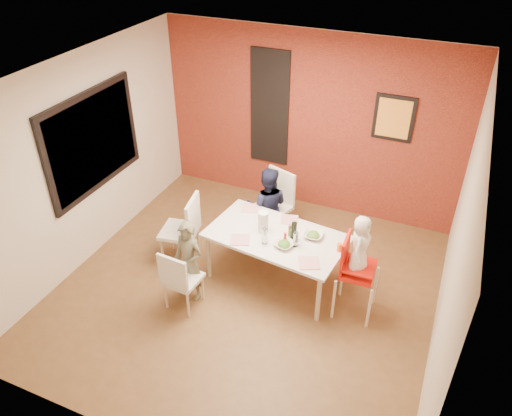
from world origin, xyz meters
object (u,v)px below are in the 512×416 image
at_px(chair_far, 276,200).
at_px(dining_table, 276,239).
at_px(child_near, 189,261).
at_px(high_chair, 354,269).
at_px(child_far, 267,207).
at_px(toddler, 360,245).
at_px(chair_near, 179,278).
at_px(paper_towel_roll, 263,222).
at_px(chair_left, 185,227).
at_px(wine_bottle, 294,231).

bearing_deg(chair_far, dining_table, -48.70).
distance_m(dining_table, child_near, 1.10).
xyz_separation_m(dining_table, high_chair, (1.01, -0.16, -0.01)).
xyz_separation_m(dining_table, child_far, (-0.40, 0.70, -0.05)).
bearing_deg(child_near, toddler, 21.72).
bearing_deg(chair_near, paper_towel_roll, -121.11).
xyz_separation_m(chair_far, chair_left, (-0.86, -1.06, -0.00)).
bearing_deg(child_near, chair_far, 79.83).
bearing_deg(child_far, chair_near, 58.23).
height_order(chair_far, toddler, toddler).
relative_size(chair_near, child_near, 0.77).
relative_size(chair_left, wine_bottle, 3.97).
relative_size(chair_near, child_far, 0.71).
xyz_separation_m(chair_near, paper_towel_roll, (0.67, 0.94, 0.37)).
height_order(high_chair, toddler, toddler).
xyz_separation_m(chair_far, wine_bottle, (0.59, -0.95, 0.27)).
bearing_deg(chair_near, child_far, -100.98).
xyz_separation_m(chair_far, child_far, (-0.03, -0.24, 0.03)).
relative_size(dining_table, chair_far, 1.79).
bearing_deg(paper_towel_roll, child_near, -133.20).
distance_m(chair_far, wine_bottle, 1.15).
height_order(chair_near, high_chair, high_chair).
height_order(chair_near, child_near, child_near).
relative_size(chair_left, child_far, 0.84).
xyz_separation_m(dining_table, chair_near, (-0.85, -0.93, -0.17)).
bearing_deg(chair_left, dining_table, 84.65).
bearing_deg(child_far, dining_table, 103.51).
xyz_separation_m(child_near, child_far, (0.44, 1.40, 0.05)).
height_order(child_far, toddler, toddler).
distance_m(child_near, toddler, 2.01).
relative_size(chair_far, toddler, 1.37).
bearing_deg(chair_near, chair_far, -99.94).
xyz_separation_m(chair_far, toddler, (1.41, -1.10, 0.43)).
bearing_deg(chair_far, chair_left, -109.34).
xyz_separation_m(high_chair, child_near, (-1.85, -0.54, -0.09)).
bearing_deg(dining_table, chair_left, -174.68).
xyz_separation_m(dining_table, paper_towel_roll, (-0.18, 0.01, 0.20)).
xyz_separation_m(dining_table, toddler, (1.04, -0.16, 0.35)).
distance_m(dining_table, high_chair, 1.02).
xyz_separation_m(chair_left, paper_towel_roll, (1.05, 0.12, 0.29)).
distance_m(chair_left, toddler, 2.31).
bearing_deg(high_chair, paper_towel_roll, 79.84).
bearing_deg(paper_towel_roll, dining_table, -2.29).
relative_size(chair_left, child_near, 0.92).
height_order(chair_left, high_chair, high_chair).
bearing_deg(dining_table, child_far, 120.01).
relative_size(chair_left, toddler, 1.36).
relative_size(high_chair, child_near, 0.97).
height_order(high_chair, wine_bottle, high_chair).
bearing_deg(chair_far, high_chair, -18.89).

